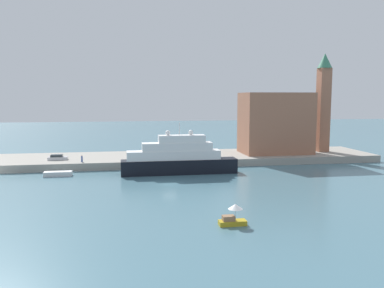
{
  "coord_description": "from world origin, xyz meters",
  "views": [
    {
      "loc": [
        -8.01,
        -72.49,
        16.19
      ],
      "look_at": [
        5.27,
        6.0,
        6.77
      ],
      "focal_mm": 36.91,
      "sensor_mm": 36.0,
      "label": 1
    }
  ],
  "objects_px": {
    "bell_tower": "(323,99)",
    "person_figure": "(82,159)",
    "parked_car": "(58,158)",
    "large_yacht": "(178,158)",
    "work_barge": "(58,174)",
    "small_motorboat": "(233,216)",
    "mooring_bollard": "(173,158)",
    "harbor_building": "(275,123)"
  },
  "relations": [
    {
      "from": "bell_tower",
      "to": "person_figure",
      "type": "bearing_deg",
      "value": -172.96
    },
    {
      "from": "person_figure",
      "to": "large_yacht",
      "type": "bearing_deg",
      "value": -22.03
    },
    {
      "from": "small_motorboat",
      "to": "parked_car",
      "type": "distance_m",
      "value": 55.79
    },
    {
      "from": "large_yacht",
      "to": "person_figure",
      "type": "height_order",
      "value": "large_yacht"
    },
    {
      "from": "work_barge",
      "to": "mooring_bollard",
      "type": "relative_size",
      "value": 6.98
    },
    {
      "from": "person_figure",
      "to": "mooring_bollard",
      "type": "bearing_deg",
      "value": -2.02
    },
    {
      "from": "bell_tower",
      "to": "mooring_bollard",
      "type": "distance_m",
      "value": 44.36
    },
    {
      "from": "small_motorboat",
      "to": "person_figure",
      "type": "relative_size",
      "value": 2.21
    },
    {
      "from": "large_yacht",
      "to": "work_barge",
      "type": "height_order",
      "value": "large_yacht"
    },
    {
      "from": "parked_car",
      "to": "person_figure",
      "type": "relative_size",
      "value": 2.76
    },
    {
      "from": "person_figure",
      "to": "mooring_bollard",
      "type": "height_order",
      "value": "person_figure"
    },
    {
      "from": "bell_tower",
      "to": "person_figure",
      "type": "xyz_separation_m",
      "value": [
        -61.9,
        -7.65,
        -13.28
      ]
    },
    {
      "from": "large_yacht",
      "to": "bell_tower",
      "type": "xyz_separation_m",
      "value": [
        41.23,
        16.01,
        12.45
      ]
    },
    {
      "from": "parked_car",
      "to": "mooring_bollard",
      "type": "xyz_separation_m",
      "value": [
        26.47,
        -4.99,
        -0.13
      ]
    },
    {
      "from": "large_yacht",
      "to": "person_figure",
      "type": "bearing_deg",
      "value": 157.97
    },
    {
      "from": "small_motorboat",
      "to": "parked_car",
      "type": "relative_size",
      "value": 0.8
    },
    {
      "from": "harbor_building",
      "to": "mooring_bollard",
      "type": "bearing_deg",
      "value": -164.78
    },
    {
      "from": "harbor_building",
      "to": "person_figure",
      "type": "height_order",
      "value": "harbor_building"
    },
    {
      "from": "work_barge",
      "to": "harbor_building",
      "type": "height_order",
      "value": "harbor_building"
    },
    {
      "from": "mooring_bollard",
      "to": "parked_car",
      "type": "bearing_deg",
      "value": 169.33
    },
    {
      "from": "small_motorboat",
      "to": "person_figure",
      "type": "bearing_deg",
      "value": 117.99
    },
    {
      "from": "large_yacht",
      "to": "harbor_building",
      "type": "bearing_deg",
      "value": 28.81
    },
    {
      "from": "harbor_building",
      "to": "bell_tower",
      "type": "distance_m",
      "value": 14.94
    },
    {
      "from": "work_barge",
      "to": "harbor_building",
      "type": "distance_m",
      "value": 54.98
    },
    {
      "from": "harbor_building",
      "to": "parked_car",
      "type": "xyz_separation_m",
      "value": [
        -54.27,
        -2.57,
        -7.31
      ]
    },
    {
      "from": "work_barge",
      "to": "small_motorboat",
      "type": "bearing_deg",
      "value": -53.33
    },
    {
      "from": "parked_car",
      "to": "harbor_building",
      "type": "bearing_deg",
      "value": 2.71
    },
    {
      "from": "harbor_building",
      "to": "bell_tower",
      "type": "xyz_separation_m",
      "value": [
        13.59,
        0.81,
        6.17
      ]
    },
    {
      "from": "harbor_building",
      "to": "mooring_bollard",
      "type": "relative_size",
      "value": 21.92
    },
    {
      "from": "work_barge",
      "to": "mooring_bollard",
      "type": "height_order",
      "value": "mooring_bollard"
    },
    {
      "from": "large_yacht",
      "to": "person_figure",
      "type": "distance_m",
      "value": 22.32
    },
    {
      "from": "person_figure",
      "to": "mooring_bollard",
      "type": "xyz_separation_m",
      "value": [
        20.52,
        -0.72,
        -0.33
      ]
    },
    {
      "from": "bell_tower",
      "to": "mooring_bollard",
      "type": "xyz_separation_m",
      "value": [
        -41.38,
        -8.37,
        -13.61
      ]
    },
    {
      "from": "parked_car",
      "to": "person_figure",
      "type": "bearing_deg",
      "value": -35.62
    },
    {
      "from": "bell_tower",
      "to": "parked_car",
      "type": "relative_size",
      "value": 5.91
    },
    {
      "from": "large_yacht",
      "to": "bell_tower",
      "type": "distance_m",
      "value": 45.95
    },
    {
      "from": "small_motorboat",
      "to": "bell_tower",
      "type": "bearing_deg",
      "value": 52.71
    },
    {
      "from": "person_figure",
      "to": "mooring_bollard",
      "type": "relative_size",
      "value": 1.99
    },
    {
      "from": "harbor_building",
      "to": "bell_tower",
      "type": "relative_size",
      "value": 0.67
    },
    {
      "from": "small_motorboat",
      "to": "work_barge",
      "type": "distance_m",
      "value": 45.56
    },
    {
      "from": "mooring_bollard",
      "to": "small_motorboat",
      "type": "bearing_deg",
      "value": -86.6
    },
    {
      "from": "bell_tower",
      "to": "mooring_bollard",
      "type": "relative_size",
      "value": 32.47
    }
  ]
}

